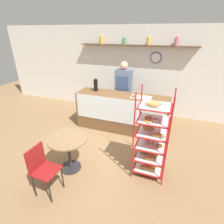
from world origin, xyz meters
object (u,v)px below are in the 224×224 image
object	(u,v)px
person_worker	(123,90)
coffee_carafe	(96,85)
pastry_rack	(151,140)
cafe_table	(68,146)
cafe_chair	(41,166)
donut_tray_counter	(140,97)

from	to	relation	value
person_worker	coffee_carafe	size ratio (longest dim) A/B	5.24
person_worker	pastry_rack	bearing A→B (deg)	-59.82
coffee_carafe	pastry_rack	bearing A→B (deg)	-40.00
person_worker	coffee_carafe	xyz separation A→B (m)	(-0.67, -0.42, 0.20)
cafe_table	cafe_chair	bearing A→B (deg)	-99.47
cafe_table	pastry_rack	bearing A→B (deg)	15.74
cafe_chair	coffee_carafe	bearing A→B (deg)	6.09
pastry_rack	coffee_carafe	xyz separation A→B (m)	(-1.78, 1.50, 0.42)
pastry_rack	person_worker	size ratio (longest dim) A/B	0.95
pastry_rack	coffee_carafe	distance (m)	2.36
cafe_table	coffee_carafe	distance (m)	2.04
person_worker	cafe_chair	world-z (taller)	person_worker
person_worker	donut_tray_counter	bearing A→B (deg)	-40.76
pastry_rack	person_worker	xyz separation A→B (m)	(-1.12, 1.92, 0.22)
pastry_rack	coffee_carafe	bearing A→B (deg)	140.00
pastry_rack	cafe_table	size ratio (longest dim) A/B	2.26
person_worker	cafe_table	bearing A→B (deg)	-99.03
coffee_carafe	donut_tray_counter	xyz separation A→B (m)	(1.26, -0.09, -0.15)
cafe_table	coffee_carafe	xyz separation A→B (m)	(-0.30, 1.91, 0.64)
pastry_rack	cafe_chair	world-z (taller)	pastry_rack
person_worker	coffee_carafe	distance (m)	0.81
pastry_rack	cafe_chair	distance (m)	1.91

